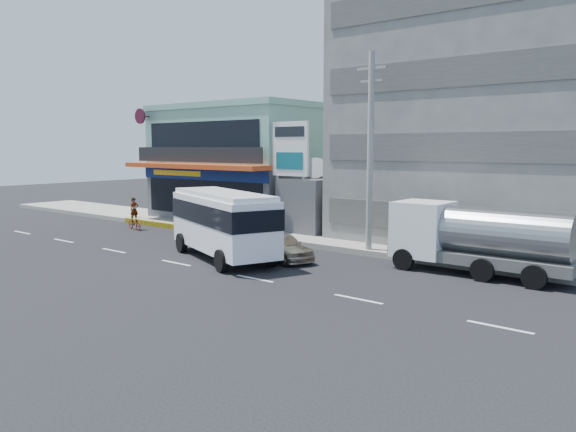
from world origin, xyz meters
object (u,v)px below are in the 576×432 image
object	(u,v)px
utility_pole_near	(370,152)
minibus	(223,219)
tanker_truck	(474,237)
shop_building	(252,166)
concrete_building	(505,118)
motorcycle_rider	(135,219)
billboard	(290,155)
sedan	(282,246)
satellite_dish	(315,177)

from	to	relation	value
utility_pole_near	minibus	bearing A→B (deg)	-133.29
tanker_truck	shop_building	bearing A→B (deg)	159.27
concrete_building	motorcycle_rider	xyz separation A→B (m)	(-20.51, -9.71, -6.30)
billboard	tanker_truck	size ratio (longest dim) A/B	0.91
minibus	sedan	xyz separation A→B (m)	(2.40, 1.56, -1.28)
motorcycle_rider	sedan	bearing A→B (deg)	-6.64
shop_building	concrete_building	xyz separation A→B (m)	(18.00, 1.05, 3.00)
tanker_truck	billboard	bearing A→B (deg)	167.49
utility_pole_near	tanker_truck	xyz separation A→B (m)	(5.67, -0.90, -3.55)
shop_building	sedan	size ratio (longest dim) A/B	3.13
motorcycle_rider	billboard	bearing A→B (deg)	21.32
tanker_truck	motorcycle_rider	world-z (taller)	tanker_truck
motorcycle_rider	concrete_building	bearing A→B (deg)	25.33
shop_building	minibus	bearing A→B (deg)	-52.67
satellite_dish	tanker_truck	distance (m)	12.67
concrete_building	sedan	distance (m)	14.55
concrete_building	minibus	distance (m)	16.50
concrete_building	utility_pole_near	xyz separation A→B (m)	(-4.00, -7.60, -1.85)
billboard	utility_pole_near	xyz separation A→B (m)	(6.50, -1.80, 0.22)
satellite_dish	minibus	size ratio (longest dim) A/B	0.18
shop_building	minibus	size ratio (longest dim) A/B	1.52
motorcycle_rider	shop_building	bearing A→B (deg)	73.82
billboard	minibus	xyz separation A→B (m)	(1.52, -7.08, -2.98)
shop_building	sedan	xyz separation A→B (m)	(11.42, -10.27, -3.32)
satellite_dish	utility_pole_near	distance (m)	7.17
utility_pole_near	minibus	size ratio (longest dim) A/B	1.22
billboard	concrete_building	bearing A→B (deg)	28.92
billboard	shop_building	bearing A→B (deg)	147.68
billboard	motorcycle_rider	size ratio (longest dim) A/B	3.27
concrete_building	billboard	world-z (taller)	concrete_building
shop_building	motorcycle_rider	bearing A→B (deg)	-106.18
utility_pole_near	satellite_dish	bearing A→B (deg)	149.04
concrete_building	utility_pole_near	world-z (taller)	concrete_building
utility_pole_near	sedan	xyz separation A→B (m)	(-2.58, -3.73, -4.48)
billboard	sedan	distance (m)	8.00
concrete_building	tanker_truck	world-z (taller)	concrete_building
utility_pole_near	sedan	world-z (taller)	utility_pole_near
billboard	utility_pole_near	distance (m)	6.75
billboard	sedan	xyz separation A→B (m)	(3.92, -5.53, -4.25)
utility_pole_near	tanker_truck	bearing A→B (deg)	-9.04
billboard	minibus	distance (m)	7.83
utility_pole_near	minibus	distance (m)	7.93
satellite_dish	motorcycle_rider	xyz separation A→B (m)	(-10.51, -5.71, -2.88)
satellite_dish	sedan	xyz separation A→B (m)	(3.42, -7.33, -2.90)
utility_pole_near	motorcycle_rider	xyz separation A→B (m)	(-16.51, -2.11, -4.45)
shop_building	utility_pole_near	distance (m)	15.50
sedan	tanker_truck	distance (m)	8.78
billboard	tanker_truck	bearing A→B (deg)	-12.51
concrete_building	motorcycle_rider	distance (m)	23.55
billboard	sedan	bearing A→B (deg)	-54.68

